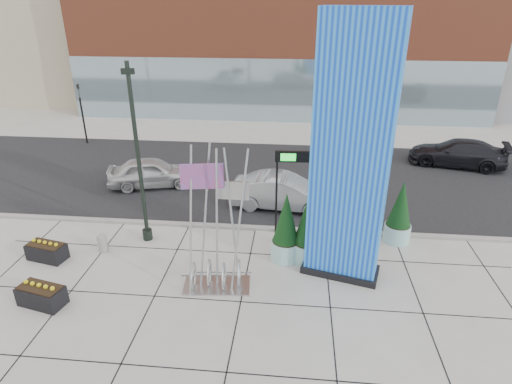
# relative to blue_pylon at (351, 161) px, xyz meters

# --- Properties ---
(ground) EXTENTS (160.00, 160.00, 0.00)m
(ground) POSITION_rel_blue_pylon_xyz_m (-4.47, -1.07, -4.43)
(ground) COLOR #9E9991
(ground) RESTS_ON ground
(street_asphalt) EXTENTS (80.00, 12.00, 0.02)m
(street_asphalt) POSITION_rel_blue_pylon_xyz_m (-4.47, 8.93, -4.42)
(street_asphalt) COLOR black
(street_asphalt) RESTS_ON ground
(curb_edge) EXTENTS (80.00, 0.30, 0.12)m
(curb_edge) POSITION_rel_blue_pylon_xyz_m (-4.47, 2.93, -4.37)
(curb_edge) COLOR gray
(curb_edge) RESTS_ON ground
(tower_podium) EXTENTS (34.00, 10.00, 11.00)m
(tower_podium) POSITION_rel_blue_pylon_xyz_m (-3.47, 25.93, 1.07)
(tower_podium) COLOR #96442B
(tower_podium) RESTS_ON ground
(tower_glass_front) EXTENTS (34.00, 0.60, 5.00)m
(tower_glass_front) POSITION_rel_blue_pylon_xyz_m (-3.47, 21.13, -1.93)
(tower_glass_front) COLOR #8CA5B2
(tower_glass_front) RESTS_ON ground
(blue_pylon) EXTENTS (2.98, 1.91, 9.17)m
(blue_pylon) POSITION_rel_blue_pylon_xyz_m (0.00, 0.00, 0.00)
(blue_pylon) COLOR blue
(blue_pylon) RESTS_ON ground
(lamp_post) EXTENTS (0.48, 0.40, 7.33)m
(lamp_post) POSITION_rel_blue_pylon_xyz_m (-7.94, 1.64, -1.43)
(lamp_post) COLOR black
(lamp_post) RESTS_ON ground
(public_art_sculpture) EXTENTS (2.42, 1.36, 5.29)m
(public_art_sculpture) POSITION_rel_blue_pylon_xyz_m (-4.41, -1.29, -3.04)
(public_art_sculpture) COLOR #B3B5B8
(public_art_sculpture) RESTS_ON ground
(concrete_bollard) EXTENTS (0.38, 0.38, 0.73)m
(concrete_bollard) POSITION_rel_blue_pylon_xyz_m (-9.42, 0.55, -4.06)
(concrete_bollard) COLOR gray
(concrete_bollard) RESTS_ON ground
(overhead_street_sign) EXTENTS (1.77, 0.25, 3.75)m
(overhead_street_sign) POSITION_rel_blue_pylon_xyz_m (-1.92, 2.73, -1.21)
(overhead_street_sign) COLOR black
(overhead_street_sign) RESTS_ON ground
(round_planter_east) EXTENTS (1.09, 1.09, 2.72)m
(round_planter_east) POSITION_rel_blue_pylon_xyz_m (2.53, 2.53, -3.14)
(round_planter_east) COLOR #9BD1CE
(round_planter_east) RESTS_ON ground
(round_planter_mid) EXTENTS (1.11, 1.11, 2.79)m
(round_planter_mid) POSITION_rel_blue_pylon_xyz_m (-1.27, 0.73, -3.11)
(round_planter_mid) COLOR #9BD1CE
(round_planter_mid) RESTS_ON ground
(round_planter_west) EXTENTS (1.13, 1.13, 2.82)m
(round_planter_west) POSITION_rel_blue_pylon_xyz_m (-2.08, 0.73, -3.10)
(round_planter_west) COLOR #9BD1CE
(round_planter_west) RESTS_ON ground
(box_planter_north) EXTENTS (1.60, 1.03, 0.81)m
(box_planter_north) POSITION_rel_blue_pylon_xyz_m (-11.35, -0.21, -4.06)
(box_planter_north) COLOR black
(box_planter_north) RESTS_ON ground
(box_planter_south) EXTENTS (1.65, 1.09, 0.84)m
(box_planter_south) POSITION_rel_blue_pylon_xyz_m (-10.05, -2.81, -4.04)
(box_planter_south) COLOR black
(box_planter_south) RESTS_ON ground
(car_white_west) EXTENTS (4.92, 2.95, 1.57)m
(car_white_west) POSITION_rel_blue_pylon_xyz_m (-9.49, 7.13, -3.64)
(car_white_west) COLOR silver
(car_white_west) RESTS_ON ground
(car_silver_mid) EXTENTS (5.14, 2.18, 1.65)m
(car_silver_mid) POSITION_rel_blue_pylon_xyz_m (-2.33, 5.19, -3.60)
(car_silver_mid) COLOR #929599
(car_silver_mid) RESTS_ON ground
(car_dark_east) EXTENTS (5.89, 3.50, 1.60)m
(car_dark_east) POSITION_rel_blue_pylon_xyz_m (7.89, 11.94, -3.63)
(car_dark_east) COLOR black
(car_dark_east) RESTS_ON ground
(traffic_signal) EXTENTS (0.15, 0.18, 4.10)m
(traffic_signal) POSITION_rel_blue_pylon_xyz_m (-16.47, 13.93, -2.13)
(traffic_signal) COLOR black
(traffic_signal) RESTS_ON ground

